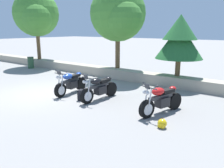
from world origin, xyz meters
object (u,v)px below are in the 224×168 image
object	(u,v)px
motorcycle_red_far_right	(161,100)
leafy_tree_mid_left	(119,15)
motorcycle_blue_near_left	(71,83)
motorcycle_black_centre	(99,88)
leafy_tree_far_left	(36,15)
trash_bin	(31,63)
rider_helmet	(162,124)
pine_tree_mid_right	(180,38)
rider_backpack	(81,94)

from	to	relation	value
motorcycle_red_far_right	leafy_tree_mid_left	size ratio (longest dim) A/B	0.42
motorcycle_blue_near_left	motorcycle_black_centre	distance (m)	1.65
motorcycle_red_far_right	leafy_tree_far_left	world-z (taller)	leafy_tree_far_left
trash_bin	motorcycle_black_centre	bearing A→B (deg)	-17.70
rider_helmet	motorcycle_black_centre	bearing A→B (deg)	162.94
leafy_tree_mid_left	trash_bin	world-z (taller)	leafy_tree_mid_left
leafy_tree_far_left	pine_tree_mid_right	size ratio (longest dim) A/B	1.70
motorcycle_black_centre	pine_tree_mid_right	bearing A→B (deg)	67.56
pine_tree_mid_right	rider_backpack	bearing A→B (deg)	-116.02
motorcycle_blue_near_left	motorcycle_black_centre	xyz separation A→B (m)	(1.65, 0.05, 0.00)
motorcycle_red_far_right	rider_helmet	bearing A→B (deg)	-62.57
rider_backpack	leafy_tree_mid_left	size ratio (longest dim) A/B	0.10
motorcycle_blue_near_left	rider_helmet	size ratio (longest dim) A/B	7.37
motorcycle_black_centre	motorcycle_red_far_right	xyz separation A→B (m)	(2.75, 0.07, 0.00)
motorcycle_black_centre	motorcycle_red_far_right	world-z (taller)	same
rider_backpack	leafy_tree_mid_left	world-z (taller)	leafy_tree_mid_left
motorcycle_blue_near_left	pine_tree_mid_right	world-z (taller)	pine_tree_mid_right
motorcycle_red_far_right	pine_tree_mid_right	bearing A→B (deg)	103.96
leafy_tree_mid_left	trash_bin	bearing A→B (deg)	-169.98
motorcycle_blue_near_left	motorcycle_red_far_right	bearing A→B (deg)	1.60
motorcycle_red_far_right	rider_backpack	distance (m)	3.37
trash_bin	pine_tree_mid_right	bearing A→B (deg)	6.68
motorcycle_blue_near_left	leafy_tree_far_left	bearing A→B (deg)	153.01
motorcycle_red_far_right	leafy_tree_mid_left	xyz separation A→B (m)	(-4.71, 4.12, 3.21)
pine_tree_mid_right	motorcycle_red_far_right	bearing A→B (deg)	-76.04
motorcycle_red_far_right	pine_tree_mid_right	world-z (taller)	pine_tree_mid_right
leafy_tree_far_left	trash_bin	xyz separation A→B (m)	(0.25, -0.97, -3.51)
pine_tree_mid_right	motorcycle_black_centre	bearing A→B (deg)	-112.44
rider_backpack	leafy_tree_mid_left	bearing A→B (deg)	106.65
rider_helmet	leafy_tree_mid_left	xyz separation A→B (m)	(-5.28, 5.21, 3.56)
motorcycle_blue_near_left	leafy_tree_far_left	world-z (taller)	leafy_tree_far_left
leafy_tree_far_left	motorcycle_red_far_right	bearing A→B (deg)	-17.46
motorcycle_red_far_right	pine_tree_mid_right	distance (m)	4.68
pine_tree_mid_right	trash_bin	world-z (taller)	pine_tree_mid_right
rider_backpack	motorcycle_blue_near_left	bearing A→B (deg)	157.93
motorcycle_red_far_right	leafy_tree_far_left	distance (m)	13.19
leafy_tree_far_left	trash_bin	world-z (taller)	leafy_tree_far_left
motorcycle_black_centre	trash_bin	size ratio (longest dim) A/B	2.40
rider_backpack	rider_helmet	world-z (taller)	rider_backpack
pine_tree_mid_right	rider_helmet	bearing A→B (deg)	-73.03
pine_tree_mid_right	trash_bin	size ratio (longest dim) A/B	3.54
leafy_tree_far_left	motorcycle_blue_near_left	bearing A→B (deg)	-26.99
motorcycle_black_centre	leafy_tree_mid_left	world-z (taller)	leafy_tree_mid_left
motorcycle_blue_near_left	motorcycle_red_far_right	xyz separation A→B (m)	(4.40, 0.12, 0.00)
motorcycle_black_centre	trash_bin	distance (m)	9.60
leafy_tree_far_left	motorcycle_black_centre	bearing A→B (deg)	-22.52
motorcycle_black_centre	leafy_tree_far_left	xyz separation A→B (m)	(-9.39, 3.89, 3.46)
pine_tree_mid_right	motorcycle_blue_near_left	bearing A→B (deg)	-128.54
pine_tree_mid_right	trash_bin	xyz separation A→B (m)	(-10.87, -1.27, -2.04)
leafy_tree_mid_left	motorcycle_red_far_right	bearing A→B (deg)	-41.14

